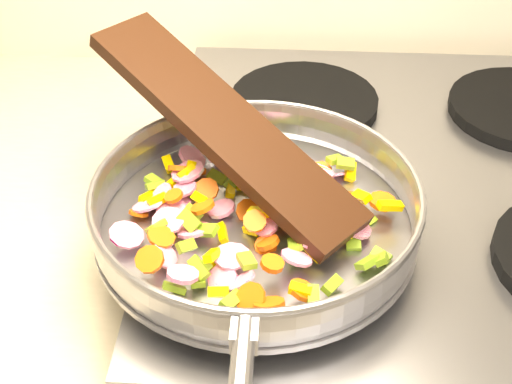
{
  "coord_description": "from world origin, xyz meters",
  "views": [
    {
      "loc": [
        -0.85,
        1.01,
        1.43
      ],
      "look_at": [
        -0.89,
        1.55,
        1.0
      ],
      "focal_mm": 50.0,
      "sensor_mm": 36.0,
      "label": 1
    }
  ],
  "objects": [
    {
      "name": "cooktop",
      "position": [
        -0.7,
        1.67,
        0.92
      ],
      "size": [
        0.6,
        0.6,
        0.04
      ],
      "primitive_type": "cube",
      "color": "#939399",
      "rests_on": "counter_top"
    },
    {
      "name": "grate_fl",
      "position": [
        -0.84,
        1.52,
        0.95
      ],
      "size": [
        0.19,
        0.19,
        0.02
      ],
      "primitive_type": "cylinder",
      "color": "black",
      "rests_on": "cooktop"
    },
    {
      "name": "grate_bl",
      "position": [
        -0.84,
        1.81,
        0.95
      ],
      "size": [
        0.19,
        0.19,
        0.02
      ],
      "primitive_type": "cylinder",
      "color": "black",
      "rests_on": "cooktop"
    },
    {
      "name": "saute_pan",
      "position": [
        -0.89,
        1.54,
        0.98
      ],
      "size": [
        0.36,
        0.53,
        0.05
      ],
      "rotation": [
        0.0,
        0.0,
        0.01
      ],
      "color": "#9E9EA5",
      "rests_on": "grate_fl"
    },
    {
      "name": "vegetable_heap",
      "position": [
        -0.89,
        1.55,
        0.98
      ],
      "size": [
        0.29,
        0.28,
        0.05
      ],
      "color": "#DD570B",
      "rests_on": "saute_pan"
    },
    {
      "name": "wooden_spatula",
      "position": [
        -0.92,
        1.61,
        1.03
      ],
      "size": [
        0.3,
        0.26,
        0.12
      ],
      "primitive_type": "cube",
      "rotation": [
        0.0,
        -0.33,
        2.45
      ],
      "color": "black",
      "rests_on": "saute_pan"
    }
  ]
}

